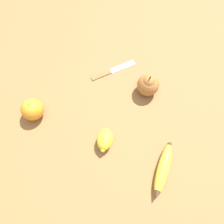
{
  "coord_description": "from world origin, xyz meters",
  "views": [
    {
      "loc": [
        -0.32,
        -0.14,
        0.7
      ],
      "look_at": [
        -0.09,
        0.03,
        0.03
      ],
      "focal_mm": 35.0,
      "sensor_mm": 36.0,
      "label": 1
    }
  ],
  "objects": [
    {
      "name": "pear",
      "position": [
        0.06,
        -0.01,
        0.04
      ],
      "size": [
        0.08,
        0.08,
        0.1
      ],
      "color": "#A36633",
      "rests_on": "ground_plane"
    },
    {
      "name": "banana",
      "position": [
        -0.14,
        -0.21,
        0.02
      ],
      "size": [
        0.18,
        0.09,
        0.04
      ],
      "rotation": [
        0.0,
        0.0,
        3.46
      ],
      "color": "gold",
      "rests_on": "ground_plane"
    },
    {
      "name": "paring_knife",
      "position": [
        0.05,
        0.14,
        0.0
      ],
      "size": [
        0.17,
        0.1,
        0.01
      ],
      "rotation": [
        0.0,
        0.0,
        4.24
      ],
      "color": "silver",
      "rests_on": "ground_plane"
    },
    {
      "name": "lemon",
      "position": [
        -0.18,
        -0.01,
        0.03
      ],
      "size": [
        0.09,
        0.08,
        0.05
      ],
      "rotation": [
        0.0,
        0.0,
        3.63
      ],
      "color": "yellow",
      "rests_on": "ground_plane"
    },
    {
      "name": "ground_plane",
      "position": [
        0.0,
        0.0,
        0.0
      ],
      "size": [
        3.0,
        3.0,
        0.0
      ],
      "primitive_type": "plane",
      "color": "olive"
    },
    {
      "name": "orange",
      "position": [
        -0.25,
        0.24,
        0.04
      ],
      "size": [
        0.07,
        0.07,
        0.07
      ],
      "color": "orange",
      "rests_on": "ground_plane"
    }
  ]
}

